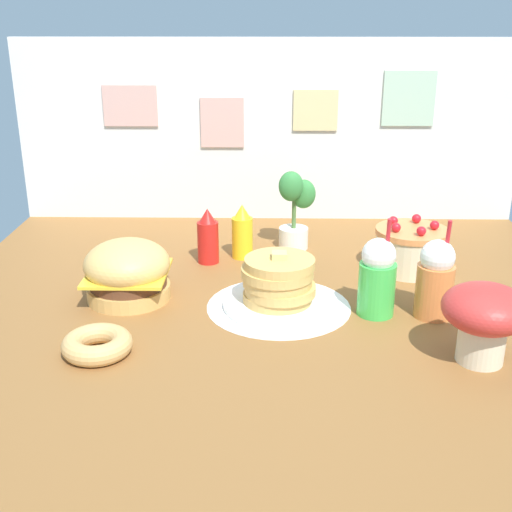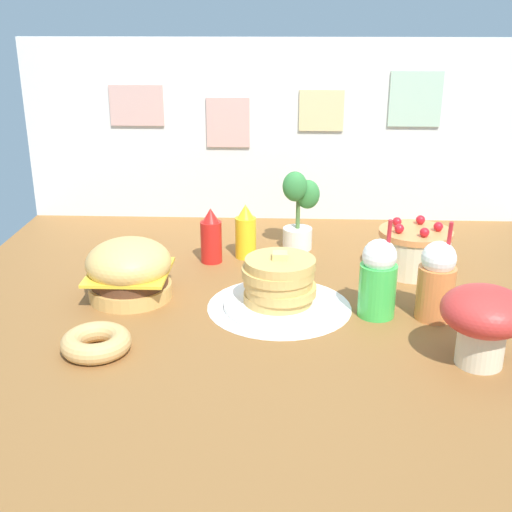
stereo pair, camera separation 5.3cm
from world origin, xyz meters
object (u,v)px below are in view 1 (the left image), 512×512
object	(u,v)px
ketchup_bottle	(209,238)
potted_plant	(296,207)
pancake_stack	(280,285)
cream_soda_cup	(379,277)
layer_cake	(412,249)
mushroom_stool	(486,316)
mustard_bottle	(243,233)
orange_float_cup	(437,279)
donut_pink_glaze	(99,344)
burger	(129,271)

from	to	relation	value
ketchup_bottle	potted_plant	world-z (taller)	potted_plant
pancake_stack	cream_soda_cup	size ratio (longest dim) A/B	1.13
layer_cake	potted_plant	bearing A→B (deg)	151.16
potted_plant	mushroom_stool	xyz separation A→B (m)	(0.51, -0.96, -0.04)
mustard_bottle	mushroom_stool	xyz separation A→B (m)	(0.73, -0.84, 0.04)
layer_cake	cream_soda_cup	world-z (taller)	cream_soda_cup
pancake_stack	ketchup_bottle	distance (m)	0.51
mustard_bottle	orange_float_cup	world-z (taller)	orange_float_cup
mustard_bottle	donut_pink_glaze	size ratio (longest dim) A/B	1.08
potted_plant	mustard_bottle	bearing A→B (deg)	-151.42
potted_plant	pancake_stack	bearing A→B (deg)	-97.05
ketchup_bottle	mustard_bottle	size ratio (longest dim) A/B	1.00
layer_cake	ketchup_bottle	bearing A→B (deg)	175.03
layer_cake	donut_pink_glaze	size ratio (longest dim) A/B	1.34
burger	pancake_stack	xyz separation A→B (m)	(0.53, -0.06, -0.02)
mustard_bottle	mushroom_stool	world-z (taller)	mushroom_stool
layer_cake	orange_float_cup	world-z (taller)	orange_float_cup
pancake_stack	mushroom_stool	distance (m)	0.69
mustard_bottle	donut_pink_glaze	xyz separation A→B (m)	(-0.40, -0.82, -0.07)
ketchup_bottle	mushroom_stool	size ratio (longest dim) A/B	0.91
pancake_stack	donut_pink_glaze	size ratio (longest dim) A/B	1.83
potted_plant	layer_cake	bearing A→B (deg)	-28.84
burger	layer_cake	distance (m)	1.09
donut_pink_glaze	mushroom_stool	world-z (taller)	mushroom_stool
ketchup_bottle	potted_plant	distance (m)	0.40
pancake_stack	cream_soda_cup	xyz separation A→B (m)	(0.33, -0.05, 0.05)
mustard_bottle	mushroom_stool	distance (m)	1.11
mushroom_stool	donut_pink_glaze	bearing A→B (deg)	179.00
pancake_stack	cream_soda_cup	distance (m)	0.33
burger	mushroom_stool	xyz separation A→B (m)	(1.11, -0.42, 0.04)
layer_cake	donut_pink_glaze	distance (m)	1.27
mustard_bottle	potted_plant	world-z (taller)	potted_plant
pancake_stack	mustard_bottle	bearing A→B (deg)	106.42
orange_float_cup	donut_pink_glaze	world-z (taller)	orange_float_cup
burger	pancake_stack	world-z (taller)	burger
potted_plant	cream_soda_cup	bearing A→B (deg)	-68.73
burger	layer_cake	world-z (taller)	burger
orange_float_cup	donut_pink_glaze	size ratio (longest dim) A/B	1.61
ketchup_bottle	orange_float_cup	xyz separation A→B (m)	(0.79, -0.48, 0.03)
pancake_stack	ketchup_bottle	world-z (taller)	ketchup_bottle
burger	ketchup_bottle	distance (m)	0.44
mushroom_stool	ketchup_bottle	bearing A→B (deg)	137.71
layer_cake	burger	bearing A→B (deg)	-164.49
pancake_stack	donut_pink_glaze	world-z (taller)	pancake_stack
orange_float_cup	mushroom_stool	bearing A→B (deg)	-77.16
pancake_stack	donut_pink_glaze	xyz separation A→B (m)	(-0.54, -0.34, -0.05)
layer_cake	cream_soda_cup	bearing A→B (deg)	-115.86
burger	orange_float_cup	size ratio (longest dim) A/B	0.88
mustard_bottle	ketchup_bottle	bearing A→B (deg)	-156.68
mustard_bottle	mushroom_stool	bearing A→B (deg)	-49.24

